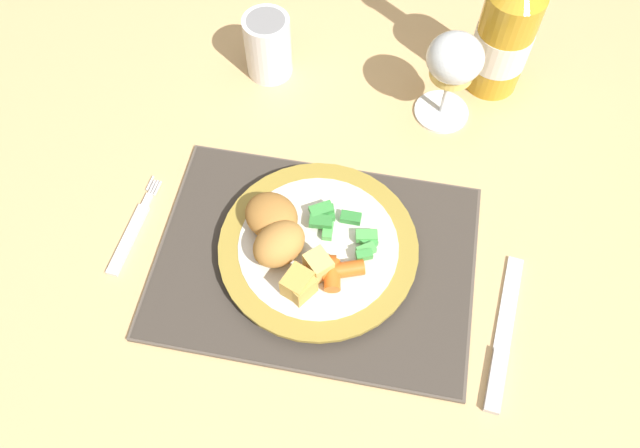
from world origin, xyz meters
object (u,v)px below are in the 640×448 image
(dining_table, at_px, (312,243))
(table_knife, at_px, (502,345))
(drinking_cup, at_px, (268,45))
(fork, at_px, (132,232))
(dinner_plate, at_px, (318,248))
(bottle, at_px, (506,31))
(wine_glass, at_px, (454,63))

(dining_table, bearing_deg, table_knife, -28.88)
(table_knife, relative_size, drinking_cup, 2.07)
(drinking_cup, bearing_deg, fork, -109.88)
(dinner_plate, relative_size, bottle, 0.91)
(dining_table, distance_m, table_knife, 0.29)
(table_knife, height_order, drinking_cup, drinking_cup)
(dining_table, height_order, dinner_plate, dinner_plate)
(fork, relative_size, drinking_cup, 1.51)
(dining_table, bearing_deg, wine_glass, 52.26)
(dinner_plate, relative_size, fork, 1.70)
(dining_table, relative_size, dinner_plate, 5.13)
(dinner_plate, bearing_deg, fork, -176.68)
(dining_table, height_order, wine_glass, wine_glass)
(dinner_plate, bearing_deg, wine_glass, 63.12)
(table_knife, xyz_separation_m, drinking_cup, (-0.35, 0.36, 0.05))
(table_knife, distance_m, bottle, 0.41)
(dining_table, distance_m, wine_glass, 0.30)
(table_knife, relative_size, bottle, 0.74)
(dining_table, relative_size, table_knife, 6.35)
(dining_table, xyz_separation_m, dinner_plate, (0.02, -0.06, 0.10))
(bottle, bearing_deg, dining_table, -128.76)
(dinner_plate, xyz_separation_m, drinking_cup, (-0.12, 0.28, 0.03))
(drinking_cup, bearing_deg, wine_glass, -7.59)
(fork, distance_m, bottle, 0.54)
(table_knife, bearing_deg, dining_table, 151.12)
(bottle, bearing_deg, fork, -141.57)
(dinner_plate, bearing_deg, drinking_cup, 113.81)
(table_knife, bearing_deg, fork, 172.38)
(drinking_cup, bearing_deg, dining_table, -64.84)
(wine_glass, bearing_deg, dinner_plate, -116.88)
(dinner_plate, height_order, fork, dinner_plate)
(dinner_plate, height_order, wine_glass, wine_glass)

